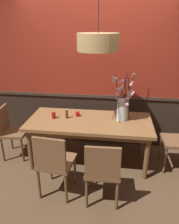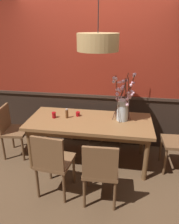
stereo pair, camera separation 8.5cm
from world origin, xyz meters
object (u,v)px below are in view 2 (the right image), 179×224
object	(u,v)px
chair_near_side_left	(53,161)
pendant_lamp	(98,42)
dining_table	(90,125)
chair_near_side_right	(101,169)
candle_holder_nearer_center	(54,115)
candle_holder_nearer_edge	(78,114)
chair_far_side_left	(83,112)
chair_far_side_right	(114,114)
condiment_bottle	(67,114)
vase_with_blossoms	(123,106)
chair_head_west_end	(11,128)

from	to	relation	value
chair_near_side_left	pendant_lamp	xyz separation A→B (m)	(0.45, 0.77, 1.37)
pendant_lamp	dining_table	bearing A→B (deg)	156.06
chair_near_side_right	pendant_lamp	size ratio (longest dim) A/B	0.92
chair_near_side_right	candle_holder_nearer_center	bearing A→B (deg)	134.28
dining_table	chair_near_side_right	world-z (taller)	chair_near_side_right
candle_holder_nearer_center	candle_holder_nearer_edge	size ratio (longest dim) A/B	1.35
candle_holder_nearer_edge	pendant_lamp	bearing A→B (deg)	-29.09
chair_far_side_left	candle_holder_nearer_edge	bearing A→B (deg)	-86.35
chair_far_side_left	chair_far_side_right	bearing A→B (deg)	-0.88
dining_table	condiment_bottle	size ratio (longest dim) A/B	12.31
chair_far_side_left	vase_with_blossoms	world-z (taller)	vase_with_blossoms
chair_far_side_right	pendant_lamp	world-z (taller)	pendant_lamp
chair_head_west_end	vase_with_blossoms	size ratio (longest dim) A/B	1.23
vase_with_blossoms	condiment_bottle	distance (m)	0.88
candle_holder_nearer_edge	condiment_bottle	bearing A→B (deg)	-146.91
chair_far_side_left	candle_holder_nearer_edge	size ratio (longest dim) A/B	12.62
chair_far_side_right	candle_holder_nearer_center	world-z (taller)	chair_far_side_right
vase_with_blossoms	candle_holder_nearer_center	size ratio (longest dim) A/B	7.45
dining_table	candle_holder_nearer_edge	distance (m)	0.28
vase_with_blossoms	chair_far_side_right	bearing A→B (deg)	102.65
condiment_bottle	chair_near_side_right	bearing A→B (deg)	-54.52
chair_far_side_right	chair_near_side_right	world-z (taller)	chair_far_side_right
chair_head_west_end	chair_near_side_right	distance (m)	1.82
chair_far_side_left	pendant_lamp	world-z (taller)	pendant_lamp
condiment_bottle	chair_near_side_left	bearing A→B (deg)	-87.92
candle_holder_nearer_edge	pendant_lamp	world-z (taller)	pendant_lamp
dining_table	vase_with_blossoms	size ratio (longest dim) A/B	2.67
dining_table	pendant_lamp	xyz separation A→B (m)	(0.12, -0.05, 1.24)
condiment_bottle	vase_with_blossoms	bearing A→B (deg)	4.14
chair_far_side_right	pendant_lamp	distance (m)	1.64
chair_near_side_right	vase_with_blossoms	xyz separation A→B (m)	(0.22, 0.96, 0.46)
chair_near_side_left	vase_with_blossoms	world-z (taller)	vase_with_blossoms
chair_far_side_left	candle_holder_nearer_center	bearing A→B (deg)	-110.53
candle_holder_nearer_center	condiment_bottle	world-z (taller)	condiment_bottle
chair_far_side_right	chair_head_west_end	bearing A→B (deg)	-153.35
chair_near_side_right	pendant_lamp	distance (m)	1.62
chair_far_side_right	candle_holder_nearer_center	distance (m)	1.25
chair_head_west_end	condiment_bottle	bearing A→B (deg)	2.47
vase_with_blossoms	dining_table	bearing A→B (deg)	-169.39
chair_near_side_left	chair_near_side_right	distance (m)	0.61
chair_head_west_end	chair_far_side_left	size ratio (longest dim) A/B	0.98
chair_far_side_right	chair_far_side_left	bearing A→B (deg)	179.12
condiment_bottle	chair_head_west_end	bearing A→B (deg)	-177.53
dining_table	candle_holder_nearer_center	bearing A→B (deg)	-179.78
chair_near_side_left	condiment_bottle	size ratio (longest dim) A/B	5.90
chair_near_side_right	vase_with_blossoms	bearing A→B (deg)	76.87
candle_holder_nearer_center	chair_head_west_end	bearing A→B (deg)	-179.36
dining_table	chair_head_west_end	bearing A→B (deg)	-179.54
dining_table	chair_far_side_right	size ratio (longest dim) A/B	1.99
chair_far_side_left	pendant_lamp	xyz separation A→B (m)	(0.38, -0.89, 1.39)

